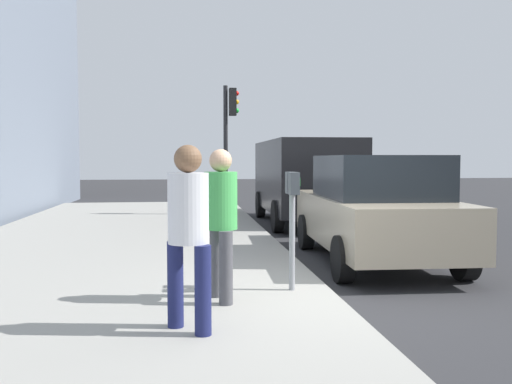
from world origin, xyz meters
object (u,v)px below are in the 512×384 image
parked_sedan_near (375,209)px  parked_van_far (304,176)px  pedestrian_bystander (188,223)px  traffic_signal (229,128)px  pedestrian_at_meter (221,213)px  parking_meter (292,205)px

parked_sedan_near → parked_van_far: parked_van_far is taller
pedestrian_bystander → parked_sedan_near: (3.72, -3.05, -0.24)m
pedestrian_bystander → traffic_signal: traffic_signal is taller
parked_sedan_near → pedestrian_bystander: bearing=140.6°
pedestrian_at_meter → parked_sedan_near: size_ratio=0.37×
traffic_signal → parking_meter: bearing=-179.8°
pedestrian_bystander → parked_van_far: bearing=29.8°
traffic_signal → pedestrian_bystander: bearing=173.6°
pedestrian_at_meter → traffic_signal: (9.50, -0.83, 1.45)m
parked_sedan_near → parked_van_far: bearing=-0.0°
parked_van_far → traffic_signal: traffic_signal is taller
parking_meter → pedestrian_at_meter: pedestrian_at_meter is taller
parked_sedan_near → parked_van_far: (5.57, -0.00, 0.36)m
parking_meter → parked_van_far: (7.85, -1.82, 0.09)m
pedestrian_bystander → parking_meter: bearing=7.4°
pedestrian_at_meter → parked_van_far: size_ratio=0.32×
parked_sedan_near → parking_meter: bearing=141.4°
pedestrian_at_meter → parked_van_far: parked_van_far is taller
parked_sedan_near → traffic_signal: traffic_signal is taller
pedestrian_at_meter → pedestrian_bystander: bearing=-122.0°
parked_sedan_near → parked_van_far: 5.58m
parked_sedan_near → parked_van_far: size_ratio=0.85×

